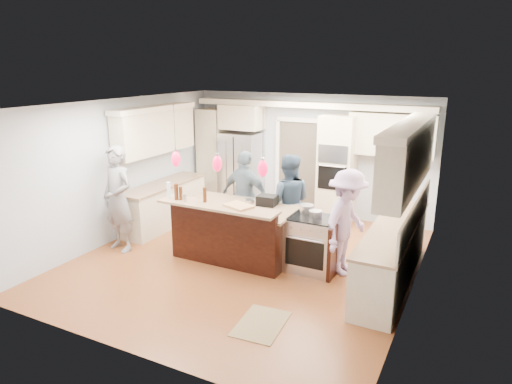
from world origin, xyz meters
TOP-DOWN VIEW (x-y plane):
  - ground_plane at (0.00, 0.00)m, footprint 6.00×6.00m
  - room_shell at (0.00, 0.00)m, footprint 5.54×6.04m
  - refrigerator at (-1.55, 2.64)m, footprint 0.90×0.70m
  - oven_column at (0.75, 2.67)m, footprint 0.72×0.69m
  - back_upper_cabinets at (-0.75, 2.76)m, footprint 5.30×0.61m
  - right_counter_run at (2.44, 0.30)m, footprint 0.64×3.10m
  - left_cabinets at (-2.44, 0.80)m, footprint 0.64×2.30m
  - kitchen_island at (-0.25, 0.07)m, footprint 2.10×1.46m
  - island_range at (1.16, 0.15)m, footprint 0.82×0.71m
  - pendant_lights at (-0.25, -0.51)m, footprint 1.75×0.15m
  - person_bar_end at (-2.30, -0.62)m, footprint 0.79×0.59m
  - person_far_left at (0.40, 0.85)m, footprint 1.03×0.91m
  - person_far_right at (-0.48, 0.85)m, footprint 1.07×0.53m
  - person_range_side at (1.66, 0.28)m, footprint 0.83×1.22m
  - floor_rug at (1.13, -1.74)m, footprint 0.64×0.89m
  - water_bottle at (-1.20, -0.56)m, footprint 0.08×0.08m
  - beer_bottle_a at (-1.02, -0.58)m, footprint 0.07×0.07m
  - beer_bottle_b at (-0.95, -0.56)m, footprint 0.07×0.07m
  - beer_bottle_c at (-0.52, -0.48)m, footprint 0.07×0.07m
  - drink_can at (-0.82, -0.63)m, footprint 0.09×0.09m
  - cutting_board at (0.10, -0.47)m, footprint 0.52×0.44m
  - pot_large at (0.96, 0.33)m, footprint 0.23×0.23m
  - pot_small at (1.17, 0.18)m, footprint 0.21×0.21m

SIDE VIEW (x-z plane):
  - ground_plane at x=0.00m, z-range 0.00..0.00m
  - floor_rug at x=1.13m, z-range 0.00..0.01m
  - island_range at x=1.16m, z-range 0.00..0.92m
  - kitchen_island at x=-0.25m, z-range -0.07..1.05m
  - person_range_side at x=1.66m, z-range 0.00..1.74m
  - person_far_right at x=-0.48m, z-range 0.00..1.76m
  - person_far_left at x=0.40m, z-range 0.00..1.77m
  - refrigerator at x=-1.55m, z-range 0.00..1.80m
  - person_bar_end at x=-2.30m, z-range 0.00..1.94m
  - pot_small at x=1.17m, z-range 0.92..1.03m
  - pot_large at x=0.96m, z-range 0.92..1.06m
  - right_counter_run at x=2.44m, z-range -0.20..2.31m
  - left_cabinets at x=-2.44m, z-range -0.20..2.31m
  - cutting_board at x=0.10m, z-range 1.12..1.15m
  - oven_column at x=0.75m, z-range 0.00..2.30m
  - drink_can at x=-0.82m, z-range 1.12..1.25m
  - beer_bottle_b at x=-0.95m, z-range 1.12..1.35m
  - beer_bottle_c at x=-0.52m, z-range 1.12..1.37m
  - beer_bottle_a at x=-1.02m, z-range 1.12..1.40m
  - water_bottle at x=-1.20m, z-range 1.12..1.40m
  - back_upper_cabinets at x=-0.75m, z-range 0.40..2.94m
  - pendant_lights at x=-0.25m, z-range 1.29..2.32m
  - room_shell at x=0.00m, z-range 0.46..3.18m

